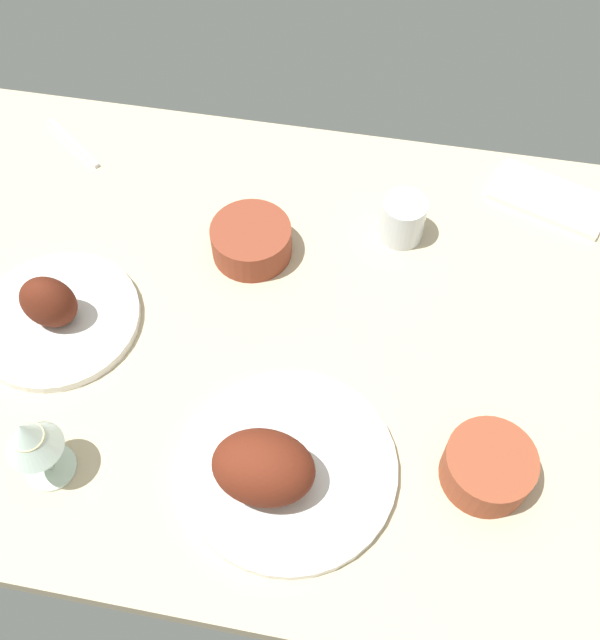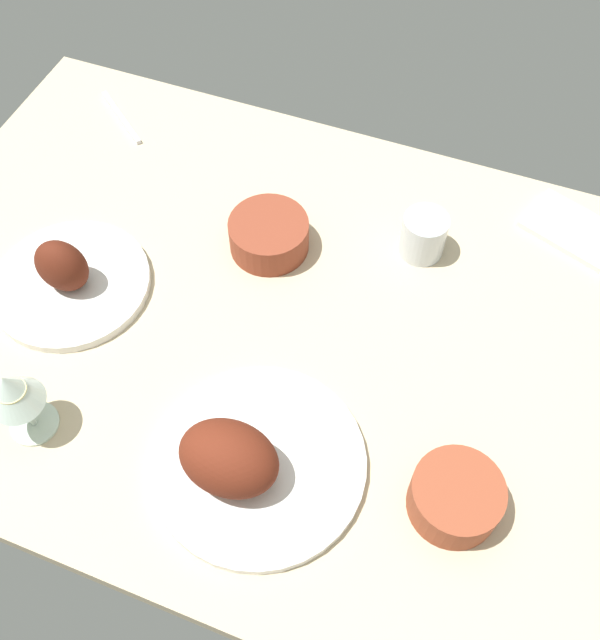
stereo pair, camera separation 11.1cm
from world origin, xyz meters
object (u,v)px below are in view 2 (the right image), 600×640
(folded_napkin, at_px, (583,236))
(spoon_loose, at_px, (121,117))
(water_tumbler, at_px, (424,235))
(wine_glass, at_px, (12,393))
(bowl_soup, at_px, (269,234))
(plate_center_main, at_px, (245,461))
(plate_far_side, at_px, (68,278))
(bowl_onions, at_px, (456,497))

(folded_napkin, xyz_separation_m, spoon_loose, (-0.88, -0.02, -0.00))
(water_tumbler, height_order, folded_napkin, water_tumbler)
(spoon_loose, bearing_deg, wine_glass, -34.89)
(wine_glass, bearing_deg, water_tumbler, 49.72)
(wine_glass, bearing_deg, bowl_soup, 65.92)
(plate_center_main, height_order, wine_glass, wine_glass)
(plate_center_main, bearing_deg, spoon_loose, 131.71)
(bowl_soup, height_order, folded_napkin, bowl_soup)
(plate_far_side, height_order, folded_napkin, plate_far_side)
(plate_center_main, height_order, water_tumbler, plate_center_main)
(water_tumbler, bearing_deg, plate_far_side, -151.39)
(plate_far_side, height_order, wine_glass, wine_glass)
(bowl_soup, bearing_deg, spoon_loose, 153.87)
(plate_far_side, height_order, bowl_soup, plate_far_side)
(bowl_soup, distance_m, folded_napkin, 0.54)
(bowl_onions, height_order, folded_napkin, bowl_onions)
(bowl_soup, relative_size, spoon_loose, 0.81)
(plate_far_side, xyz_separation_m, plate_center_main, (0.39, -0.19, 0.01))
(wine_glass, bearing_deg, bowl_onions, 9.44)
(plate_far_side, xyz_separation_m, water_tumbler, (0.51, 0.28, 0.01))
(bowl_soup, height_order, wine_glass, wine_glass)
(spoon_loose, bearing_deg, plate_center_main, -10.94)
(plate_far_side, relative_size, water_tumbler, 3.29)
(plate_far_side, height_order, water_tumbler, plate_far_side)
(plate_center_main, bearing_deg, water_tumbler, 75.53)
(bowl_soup, xyz_separation_m, wine_glass, (-0.19, -0.43, 0.07))
(plate_center_main, distance_m, spoon_loose, 0.77)
(plate_center_main, height_order, bowl_onions, plate_center_main)
(wine_glass, relative_size, folded_napkin, 0.70)
(plate_center_main, bearing_deg, wine_glass, -171.79)
(plate_far_side, xyz_separation_m, spoon_loose, (-0.12, 0.39, -0.02))
(plate_far_side, distance_m, plate_center_main, 0.43)
(folded_napkin, bearing_deg, spoon_loose, -178.83)
(wine_glass, distance_m, spoon_loose, 0.66)
(plate_far_side, distance_m, folded_napkin, 0.86)
(water_tumbler, relative_size, folded_napkin, 0.39)
(plate_far_side, height_order, spoon_loose, plate_far_side)
(plate_far_side, distance_m, water_tumbler, 0.58)
(bowl_onions, bearing_deg, water_tumbler, 111.10)
(plate_center_main, bearing_deg, folded_napkin, 57.79)
(plate_far_side, xyz_separation_m, wine_glass, (0.08, -0.23, 0.07))
(plate_far_side, distance_m, wine_glass, 0.26)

